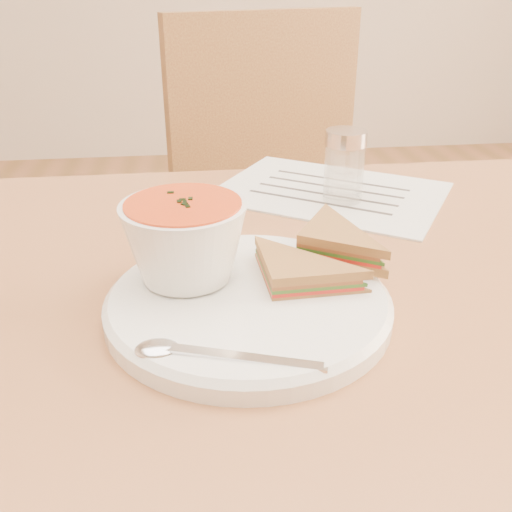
{
  "coord_description": "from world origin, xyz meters",
  "views": [
    {
      "loc": [
        -0.17,
        -0.57,
        1.05
      ],
      "look_at": [
        -0.11,
        -0.07,
        0.8
      ],
      "focal_mm": 40.0,
      "sensor_mm": 36.0,
      "label": 1
    }
  ],
  "objects": [
    {
      "name": "chair_far",
      "position": [
        0.06,
        0.47,
        0.49
      ],
      "size": [
        0.55,
        0.55,
        0.98
      ],
      "primitive_type": null,
      "rotation": [
        0.0,
        0.0,
        3.47
      ],
      "color": "brown",
      "rests_on": "floor"
    },
    {
      "name": "dining_table",
      "position": [
        0.0,
        0.0,
        0.38
      ],
      "size": [
        1.0,
        0.7,
        0.75
      ],
      "primitive_type": null,
      "color": "brown",
      "rests_on": "floor"
    },
    {
      "name": "soup_bowl",
      "position": [
        -0.18,
        -0.06,
        0.81
      ],
      "size": [
        0.15,
        0.15,
        0.08
      ],
      "primitive_type": null,
      "rotation": [
        0.0,
        0.0,
        -0.24
      ],
      "color": "white",
      "rests_on": "plate"
    },
    {
      "name": "plate",
      "position": [
        -0.12,
        -0.09,
        0.76
      ],
      "size": [
        0.28,
        0.28,
        0.02
      ],
      "primitive_type": null,
      "rotation": [
        0.0,
        0.0,
        -0.02
      ],
      "color": "white",
      "rests_on": "dining_table"
    },
    {
      "name": "sandwich_half_a",
      "position": [
        -0.1,
        -0.11,
        0.78
      ],
      "size": [
        0.1,
        0.1,
        0.03
      ],
      "primitive_type": null,
      "rotation": [
        0.0,
        0.0,
        0.04
      ],
      "color": "#A27B39",
      "rests_on": "plate"
    },
    {
      "name": "sandwich_half_b",
      "position": [
        -0.07,
        -0.05,
        0.79
      ],
      "size": [
        0.13,
        0.13,
        0.03
      ],
      "primitive_type": null,
      "rotation": [
        0.0,
        0.0,
        -0.54
      ],
      "color": "#A27B39",
      "rests_on": "plate"
    },
    {
      "name": "condiment_shaker",
      "position": [
        0.04,
        0.18,
        0.8
      ],
      "size": [
        0.07,
        0.07,
        0.1
      ],
      "primitive_type": null,
      "rotation": [
        0.0,
        0.0,
        -0.36
      ],
      "color": "silver",
      "rests_on": "dining_table"
    },
    {
      "name": "paper_menu",
      "position": [
        0.04,
        0.22,
        0.75
      ],
      "size": [
        0.4,
        0.37,
        0.0
      ],
      "primitive_type": null,
      "rotation": [
        0.0,
        0.0,
        -0.58
      ],
      "color": "silver",
      "rests_on": "dining_table"
    },
    {
      "name": "spoon",
      "position": [
        -0.16,
        -0.19,
        0.77
      ],
      "size": [
        0.19,
        0.09,
        0.01
      ],
      "primitive_type": null,
      "rotation": [
        0.0,
        0.0,
        -0.3
      ],
      "color": "silver",
      "rests_on": "plate"
    }
  ]
}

